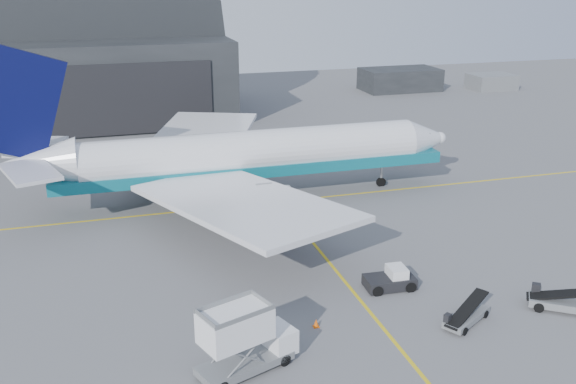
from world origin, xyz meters
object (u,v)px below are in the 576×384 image
object	(u,v)px
catering_truck	(243,340)
belt_loader_b	(566,302)
airliner	(235,157)
pushback_tug	(391,280)
belt_loader_a	(466,316)

from	to	relation	value
catering_truck	belt_loader_b	xyz separation A→B (m)	(22.05, 0.56, -1.42)
airliner	pushback_tug	world-z (taller)	airliner
belt_loader_b	catering_truck	bearing A→B (deg)	-143.48
airliner	pushback_tug	bearing A→B (deg)	-72.34
pushback_tug	belt_loader_a	size ratio (longest dim) A/B	0.90
belt_loader_a	catering_truck	bearing A→B (deg)	153.03
pushback_tug	belt_loader_a	xyz separation A→B (m)	(2.55, -5.77, -0.12)
catering_truck	belt_loader_b	world-z (taller)	catering_truck
airliner	belt_loader_b	distance (m)	32.12
belt_loader_b	airliner	bearing A→B (deg)	156.26
catering_truck	pushback_tug	distance (m)	14.08
belt_loader_a	belt_loader_b	distance (m)	7.28
airliner	pushback_tug	size ratio (longest dim) A/B	12.53
catering_truck	pushback_tug	size ratio (longest dim) A/B	1.72
airliner	belt_loader_a	distance (m)	28.63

